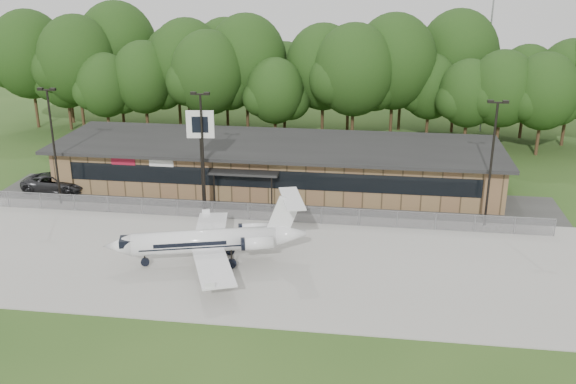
# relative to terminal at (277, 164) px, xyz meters

# --- Properties ---
(ground) EXTENTS (160.00, 160.00, 0.00)m
(ground) POSITION_rel_terminal_xyz_m (0.00, -23.94, -2.18)
(ground) COLOR #274719
(ground) RESTS_ON ground
(apron) EXTENTS (64.00, 18.00, 0.08)m
(apron) POSITION_rel_terminal_xyz_m (0.00, -15.94, -2.14)
(apron) COLOR #9E9B93
(apron) RESTS_ON ground
(parking_lot) EXTENTS (50.00, 9.00, 0.06)m
(parking_lot) POSITION_rel_terminal_xyz_m (0.00, -4.44, -2.15)
(parking_lot) COLOR #383835
(parking_lot) RESTS_ON ground
(terminal) EXTENTS (41.00, 11.65, 4.30)m
(terminal) POSITION_rel_terminal_xyz_m (0.00, 0.00, 0.00)
(terminal) COLOR brown
(terminal) RESTS_ON ground
(fence) EXTENTS (46.00, 0.04, 1.52)m
(fence) POSITION_rel_terminal_xyz_m (0.00, -8.94, -1.40)
(fence) COLOR gray
(fence) RESTS_ON ground
(treeline) EXTENTS (72.00, 12.00, 15.00)m
(treeline) POSITION_rel_terminal_xyz_m (0.00, 18.06, 5.32)
(treeline) COLOR #123410
(treeline) RESTS_ON ground
(radio_mast) EXTENTS (0.20, 0.20, 25.00)m
(radio_mast) POSITION_rel_terminal_xyz_m (22.00, 24.06, 10.32)
(radio_mast) COLOR gray
(radio_mast) RESTS_ON ground
(light_pole_left) EXTENTS (1.55, 0.30, 10.23)m
(light_pole_left) POSITION_rel_terminal_xyz_m (-18.00, -7.44, 3.80)
(light_pole_left) COLOR black
(light_pole_left) RESTS_ON ground
(light_pole_mid) EXTENTS (1.55, 0.30, 10.23)m
(light_pole_mid) POSITION_rel_terminal_xyz_m (-5.00, -7.44, 3.80)
(light_pole_mid) COLOR black
(light_pole_mid) RESTS_ON ground
(light_pole_right) EXTENTS (1.55, 0.30, 10.23)m
(light_pole_right) POSITION_rel_terminal_xyz_m (18.00, -7.44, 3.80)
(light_pole_right) COLOR black
(light_pole_right) RESTS_ON ground
(business_jet) EXTENTS (14.01, 12.57, 4.75)m
(business_jet) POSITION_rel_terminal_xyz_m (-1.92, -17.02, -0.48)
(business_jet) COLOR white
(business_jet) RESTS_ON ground
(suv) EXTENTS (6.03, 2.88, 1.66)m
(suv) POSITION_rel_terminal_xyz_m (-19.98, -4.31, -1.35)
(suv) COLOR #2F2F31
(suv) RESTS_ON ground
(pole_sign) EXTENTS (2.28, 0.52, 8.65)m
(pole_sign) POSITION_rel_terminal_xyz_m (-5.19, -7.14, 4.44)
(pole_sign) COLOR black
(pole_sign) RESTS_ON ground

